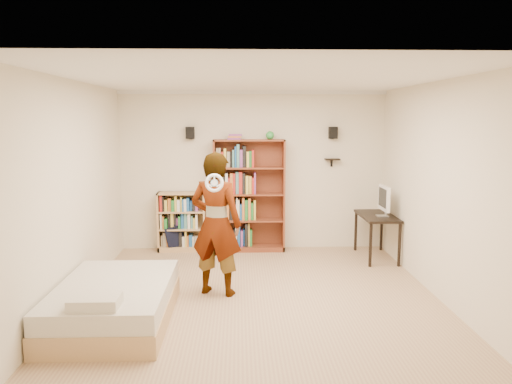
% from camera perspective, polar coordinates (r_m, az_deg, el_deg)
% --- Properties ---
extents(ground, '(4.50, 5.00, 0.01)m').
position_cam_1_polar(ground, '(6.40, 0.31, -12.04)').
color(ground, tan).
rests_on(ground, ground).
extents(room_shell, '(4.52, 5.02, 2.71)m').
position_cam_1_polar(room_shell, '(6.02, 0.32, 3.89)').
color(room_shell, beige).
rests_on(room_shell, ground).
extents(crown_molding, '(4.50, 5.00, 0.06)m').
position_cam_1_polar(crown_molding, '(6.02, 0.33, 12.54)').
color(crown_molding, white).
rests_on(crown_molding, room_shell).
extents(speaker_left, '(0.14, 0.12, 0.20)m').
position_cam_1_polar(speaker_left, '(8.44, -7.54, 6.72)').
color(speaker_left, black).
rests_on(speaker_left, room_shell).
extents(speaker_right, '(0.14, 0.12, 0.20)m').
position_cam_1_polar(speaker_right, '(8.55, 8.80, 6.71)').
color(speaker_right, black).
rests_on(speaker_right, room_shell).
extents(wall_shelf, '(0.25, 0.16, 0.02)m').
position_cam_1_polar(wall_shelf, '(8.58, 8.72, 3.71)').
color(wall_shelf, black).
rests_on(wall_shelf, room_shell).
extents(tall_bookshelf, '(1.19, 0.35, 1.89)m').
position_cam_1_polar(tall_bookshelf, '(8.42, -0.79, -0.42)').
color(tall_bookshelf, brown).
rests_on(tall_bookshelf, ground).
extents(low_bookshelf, '(0.80, 0.30, 1.00)m').
position_cam_1_polar(low_bookshelf, '(8.58, -8.48, -3.37)').
color(low_bookshelf, tan).
rests_on(low_bookshelf, ground).
extents(computer_desk, '(0.52, 1.04, 0.71)m').
position_cam_1_polar(computer_desk, '(8.29, 13.59, -4.96)').
color(computer_desk, black).
rests_on(computer_desk, ground).
extents(imac, '(0.16, 0.50, 0.49)m').
position_cam_1_polar(imac, '(8.08, 14.29, -1.03)').
color(imac, white).
rests_on(imac, computer_desk).
extents(daybed, '(1.21, 1.87, 0.55)m').
position_cam_1_polar(daybed, '(5.83, -15.90, -11.56)').
color(daybed, beige).
rests_on(daybed, ground).
extents(person, '(0.77, 0.63, 1.83)m').
position_cam_1_polar(person, '(6.33, -4.58, -3.66)').
color(person, black).
rests_on(person, ground).
extents(wii_wheel, '(0.22, 0.08, 0.23)m').
position_cam_1_polar(wii_wheel, '(5.90, -4.79, 1.04)').
color(wii_wheel, white).
rests_on(wii_wheel, person).
extents(navy_bag, '(0.39, 0.32, 0.45)m').
position_cam_1_polar(navy_bag, '(8.64, -9.28, -5.16)').
color(navy_bag, black).
rests_on(navy_bag, ground).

